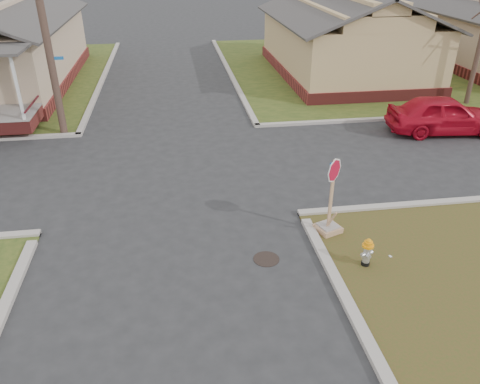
{
  "coord_description": "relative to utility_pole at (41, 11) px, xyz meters",
  "views": [
    {
      "loc": [
        0.22,
        -9.57,
        6.86
      ],
      "look_at": [
        1.77,
        1.0,
        1.1
      ],
      "focal_mm": 35.0,
      "sensor_mm": 36.0,
      "label": 1
    }
  ],
  "objects": [
    {
      "name": "ground",
      "position": [
        4.2,
        -8.9,
        -4.66
      ],
      "size": [
        120.0,
        120.0,
        0.0
      ],
      "primitive_type": "plane",
      "color": "#28292B",
      "rests_on": "ground"
    },
    {
      "name": "curbs",
      "position": [
        4.2,
        -3.9,
        -4.66
      ],
      "size": [
        80.0,
        40.0,
        0.12
      ],
      "primitive_type": null,
      "color": "#AEA69D",
      "rests_on": "ground"
    },
    {
      "name": "manhole",
      "position": [
        6.4,
        -9.4,
        -4.66
      ],
      "size": [
        0.64,
        0.64,
        0.01
      ],
      "primitive_type": "cylinder",
      "color": "black",
      "rests_on": "ground"
    },
    {
      "name": "side_house_yellow",
      "position": [
        14.2,
        7.6,
        -2.47
      ],
      "size": [
        7.6,
        11.6,
        4.7
      ],
      "color": "maroon",
      "rests_on": "ground"
    },
    {
      "name": "utility_pole",
      "position": [
        0.0,
        0.0,
        0.0
      ],
      "size": [
        1.8,
        0.28,
        9.0
      ],
      "color": "#3A2A21",
      "rests_on": "ground"
    },
    {
      "name": "tree_mid_right",
      "position": [
        18.2,
        1.3,
        -2.51
      ],
      "size": [
        0.22,
        0.22,
        4.2
      ],
      "primitive_type": "cylinder",
      "color": "#3A2A21",
      "rests_on": "verge_far_right"
    },
    {
      "name": "fire_hydrant",
      "position": [
        8.68,
        -10.02,
        -4.21
      ],
      "size": [
        0.27,
        0.27,
        0.74
      ],
      "rotation": [
        0.0,
        0.0,
        0.32
      ],
      "color": "black",
      "rests_on": "ground"
    },
    {
      "name": "stop_sign",
      "position": [
        8.25,
        -8.46,
        -4.16
      ],
      "size": [
        0.6,
        0.58,
        2.11
      ],
      "rotation": [
        0.0,
        0.0,
        0.35
      ],
      "color": "tan",
      "rests_on": "ground"
    },
    {
      "name": "red_sedan",
      "position": [
        15.07,
        -2.02,
        -3.91
      ],
      "size": [
        4.58,
        2.24,
        1.51
      ],
      "primitive_type": "imported",
      "rotation": [
        0.0,
        0.0,
        1.46
      ],
      "color": "red",
      "rests_on": "ground"
    }
  ]
}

